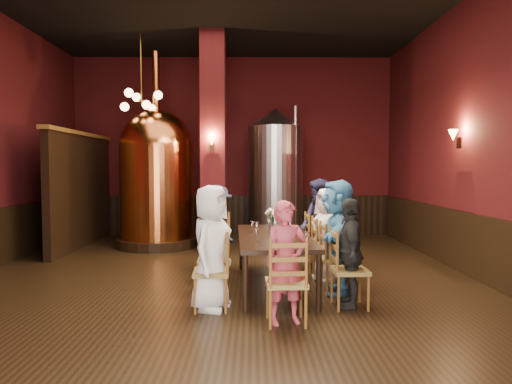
{
  "coord_description": "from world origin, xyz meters",
  "views": [
    {
      "loc": [
        0.52,
        -6.67,
        1.72
      ],
      "look_at": [
        0.57,
        0.2,
        1.35
      ],
      "focal_mm": 32.0,
      "sensor_mm": 36.0,
      "label": 1
    }
  ],
  "objects_px": {
    "person_2": "(215,236)",
    "rose_vase": "(271,215)",
    "person_1": "(213,240)",
    "dining_table": "(274,239)",
    "person_0": "(211,247)",
    "copper_kettle": "(157,176)",
    "steel_vessel": "(275,175)"
  },
  "relations": [
    {
      "from": "person_2",
      "to": "rose_vase",
      "type": "distance_m",
      "value": 1.07
    },
    {
      "from": "person_2",
      "to": "person_1",
      "type": "bearing_deg",
      "value": 175.45
    },
    {
      "from": "dining_table",
      "to": "person_0",
      "type": "distance_m",
      "value": 1.31
    },
    {
      "from": "person_1",
      "to": "person_2",
      "type": "distance_m",
      "value": 0.66
    },
    {
      "from": "person_0",
      "to": "copper_kettle",
      "type": "distance_m",
      "value": 4.78
    },
    {
      "from": "person_2",
      "to": "copper_kettle",
      "type": "relative_size",
      "value": 0.33
    },
    {
      "from": "steel_vessel",
      "to": "rose_vase",
      "type": "bearing_deg",
      "value": -93.99
    },
    {
      "from": "person_1",
      "to": "rose_vase",
      "type": "xyz_separation_m",
      "value": [
        0.83,
        1.24,
        0.22
      ]
    },
    {
      "from": "dining_table",
      "to": "person_2",
      "type": "relative_size",
      "value": 1.78
    },
    {
      "from": "person_0",
      "to": "copper_kettle",
      "type": "relative_size",
      "value": 0.36
    },
    {
      "from": "dining_table",
      "to": "copper_kettle",
      "type": "bearing_deg",
      "value": 122.35
    },
    {
      "from": "person_0",
      "to": "steel_vessel",
      "type": "height_order",
      "value": "steel_vessel"
    },
    {
      "from": "rose_vase",
      "to": "person_2",
      "type": "bearing_deg",
      "value": -145.98
    },
    {
      "from": "person_1",
      "to": "copper_kettle",
      "type": "height_order",
      "value": "copper_kettle"
    },
    {
      "from": "copper_kettle",
      "to": "rose_vase",
      "type": "xyz_separation_m",
      "value": [
        2.38,
        -2.53,
        -0.57
      ]
    },
    {
      "from": "person_0",
      "to": "person_1",
      "type": "xyz_separation_m",
      "value": [
        -0.03,
        0.67,
        -0.02
      ]
    },
    {
      "from": "copper_kettle",
      "to": "person_0",
      "type": "bearing_deg",
      "value": -70.53
    },
    {
      "from": "person_1",
      "to": "rose_vase",
      "type": "distance_m",
      "value": 1.51
    },
    {
      "from": "copper_kettle",
      "to": "rose_vase",
      "type": "distance_m",
      "value": 3.52
    },
    {
      "from": "steel_vessel",
      "to": "person_0",
      "type": "bearing_deg",
      "value": -101.35
    },
    {
      "from": "person_0",
      "to": "person_2",
      "type": "relative_size",
      "value": 1.1
    },
    {
      "from": "person_0",
      "to": "person_1",
      "type": "height_order",
      "value": "person_0"
    },
    {
      "from": "person_0",
      "to": "steel_vessel",
      "type": "bearing_deg",
      "value": 6.52
    },
    {
      "from": "dining_table",
      "to": "person_0",
      "type": "relative_size",
      "value": 1.62
    },
    {
      "from": "dining_table",
      "to": "rose_vase",
      "type": "height_order",
      "value": "rose_vase"
    },
    {
      "from": "person_1",
      "to": "rose_vase",
      "type": "height_order",
      "value": "person_1"
    },
    {
      "from": "dining_table",
      "to": "rose_vase",
      "type": "xyz_separation_m",
      "value": [
        -0.0,
        0.87,
        0.27
      ]
    },
    {
      "from": "steel_vessel",
      "to": "copper_kettle",
      "type": "bearing_deg",
      "value": -165.51
    },
    {
      "from": "dining_table",
      "to": "person_2",
      "type": "distance_m",
      "value": 0.91
    },
    {
      "from": "steel_vessel",
      "to": "rose_vase",
      "type": "distance_m",
      "value": 3.27
    },
    {
      "from": "steel_vessel",
      "to": "dining_table",
      "type": "bearing_deg",
      "value": -93.12
    },
    {
      "from": "copper_kettle",
      "to": "steel_vessel",
      "type": "height_order",
      "value": "copper_kettle"
    }
  ]
}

